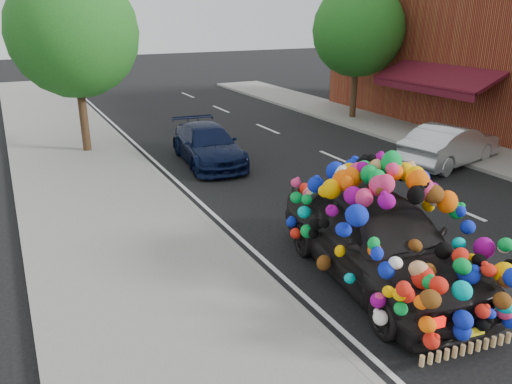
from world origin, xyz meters
TOP-DOWN VIEW (x-y plane):
  - ground at (0.00, 0.00)m, footprint 100.00×100.00m
  - sidewalk at (-4.30, 0.00)m, footprint 4.00×60.00m
  - kerb at (-2.35, 0.00)m, footprint 0.15×60.00m
  - footpath_far at (8.20, 3.00)m, footprint 3.00×40.00m
  - lane_markings at (3.60, 0.00)m, footprint 6.00×50.00m
  - tree_near_sidewalk at (-3.80, 9.50)m, footprint 4.20×4.20m
  - tree_far_b at (8.00, 10.00)m, footprint 4.00×4.00m
  - plush_art_car at (-0.49, -1.92)m, footprint 2.92×5.31m
  - navy_sedan at (-0.47, 6.49)m, footprint 2.14×4.35m
  - silver_hatchback at (6.38, 2.80)m, footprint 4.20×2.27m

SIDE VIEW (x-z plane):
  - ground at x=0.00m, z-range 0.00..0.00m
  - lane_markings at x=3.60m, z-range 0.00..0.01m
  - sidewalk at x=-4.30m, z-range 0.00..0.12m
  - footpath_far at x=8.20m, z-range 0.00..0.12m
  - kerb at x=-2.35m, z-range 0.00..0.13m
  - navy_sedan at x=-0.47m, z-range 0.00..1.22m
  - silver_hatchback at x=6.38m, z-range 0.00..1.31m
  - plush_art_car at x=-0.49m, z-range 0.04..2.35m
  - tree_far_b at x=8.00m, z-range 0.94..6.84m
  - tree_near_sidewalk at x=-3.80m, z-range 0.96..7.09m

